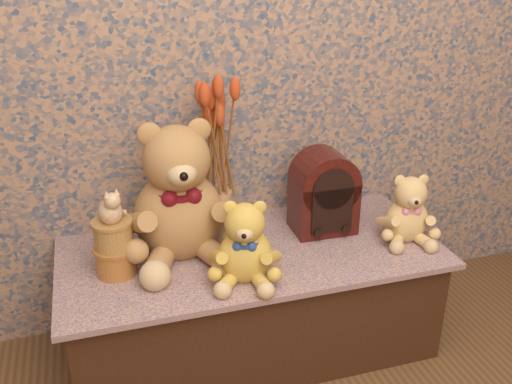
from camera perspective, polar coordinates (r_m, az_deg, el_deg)
display_shelf at (r=2.08m, az=-0.41°, el=-10.64°), size 1.30×0.59×0.41m
teddy_large at (r=1.88m, az=-7.93°, el=0.92°), size 0.40×0.47×0.50m
teddy_medium at (r=1.76m, az=-1.11°, el=-4.46°), size 0.30×0.33×0.29m
teddy_small at (r=2.06m, az=15.01°, el=-1.18°), size 0.26×0.29×0.26m
cathedral_radio at (r=2.05m, az=6.81°, el=0.08°), size 0.22×0.16×0.31m
ceramic_vase at (r=2.02m, az=-3.84°, el=-2.16°), size 0.12×0.12×0.18m
dried_stalks at (r=1.90m, az=-4.11°, el=6.29°), size 0.27×0.27×0.45m
biscuit_tin_lower at (r=1.87m, az=-13.86°, el=-6.68°), size 0.16×0.16×0.09m
biscuit_tin_upper at (r=1.83m, az=-14.14°, el=-4.18°), size 0.14×0.14×0.09m
cat_figurine at (r=1.78m, az=-14.49°, el=-1.17°), size 0.11×0.12×0.12m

